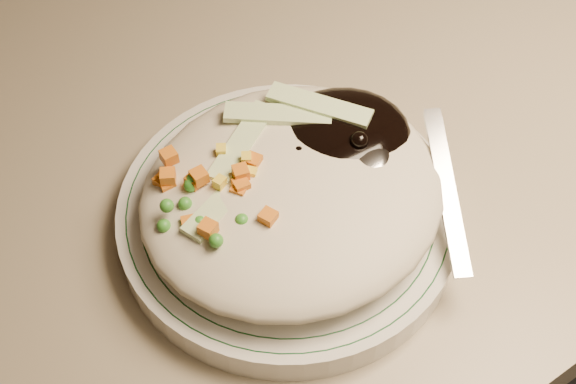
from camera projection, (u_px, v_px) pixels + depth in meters
desk at (272, 177)px, 0.81m from camera, size 1.40×0.70×0.74m
plate at (288, 216)px, 0.52m from camera, size 0.22×0.22×0.02m
plate_rim at (288, 207)px, 0.51m from camera, size 0.21×0.21×0.00m
meal at (294, 184)px, 0.49m from camera, size 0.21×0.19×0.05m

